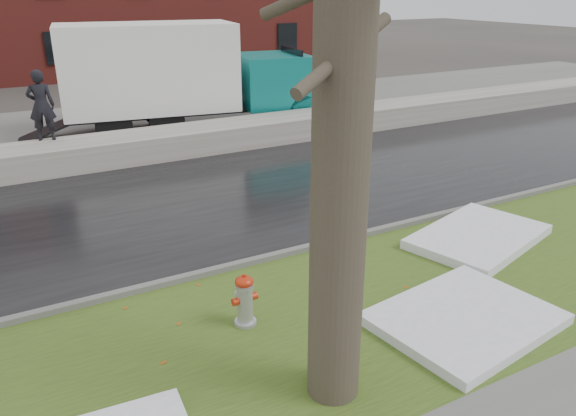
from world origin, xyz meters
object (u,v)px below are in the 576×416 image
fire_hydrant (245,298)px  box_truck (184,75)px  tree (344,62)px  worker (41,105)px

fire_hydrant → box_truck: bearing=70.6°
tree → box_truck: bearing=77.8°
box_truck → fire_hydrant: bearing=-96.5°
tree → worker: bearing=98.6°
worker → box_truck: bearing=-144.3°
tree → box_truck: tree is taller
fire_hydrant → tree: 4.06m
tree → box_truck: 14.54m
fire_hydrant → worker: bearing=94.3°
box_truck → worker: (-4.83, -2.17, -0.20)m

